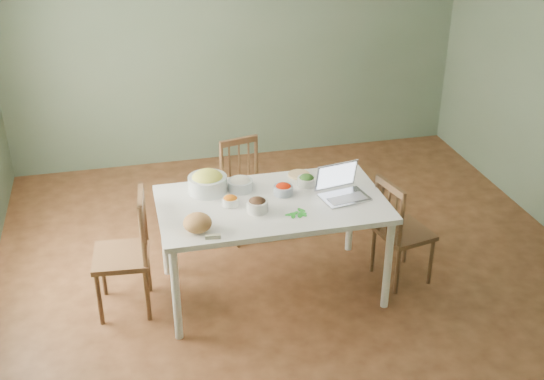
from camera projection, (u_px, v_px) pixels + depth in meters
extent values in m
cube|color=#442514|center=(296.00, 274.00, 5.70)|extent=(5.00, 5.00, 0.00)
cube|color=#5B6C58|center=(237.00, 40.00, 7.23)|extent=(5.00, 0.00, 2.70)
cube|color=#5B6C58|center=(453.00, 338.00, 2.92)|extent=(5.00, 0.00, 2.70)
ellipsoid|color=#A37E46|center=(197.00, 223.00, 4.72)|extent=(0.26, 0.26, 0.13)
cube|color=beige|center=(213.00, 237.00, 4.66)|extent=(0.11, 0.05, 0.03)
cylinder|color=tan|center=(299.00, 174.00, 5.54)|extent=(0.21, 0.21, 0.02)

